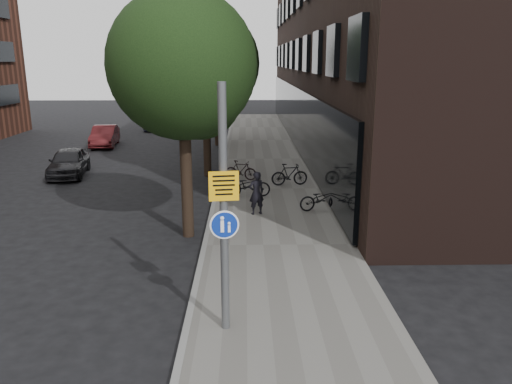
{
  "coord_description": "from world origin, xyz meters",
  "views": [
    {
      "loc": [
        -0.76,
        -10.59,
        5.45
      ],
      "look_at": [
        -0.49,
        2.38,
        2.0
      ],
      "focal_mm": 35.0,
      "sensor_mm": 36.0,
      "label": 1
    }
  ],
  "objects_px": {
    "pedestrian": "(256,193)",
    "parked_bike_facade_near": "(322,199)",
    "signpost": "(224,211)",
    "parked_car_near": "(69,162)"
  },
  "relations": [
    {
      "from": "pedestrian",
      "to": "parked_bike_facade_near",
      "type": "relative_size",
      "value": 0.93
    },
    {
      "from": "pedestrian",
      "to": "parked_bike_facade_near",
      "type": "height_order",
      "value": "pedestrian"
    },
    {
      "from": "parked_bike_facade_near",
      "to": "parked_car_near",
      "type": "height_order",
      "value": "parked_car_near"
    },
    {
      "from": "pedestrian",
      "to": "parked_bike_facade_near",
      "type": "distance_m",
      "value": 2.45
    },
    {
      "from": "pedestrian",
      "to": "parked_car_near",
      "type": "distance_m",
      "value": 11.22
    },
    {
      "from": "pedestrian",
      "to": "signpost",
      "type": "bearing_deg",
      "value": 63.43
    },
    {
      "from": "signpost",
      "to": "parked_car_near",
      "type": "bearing_deg",
      "value": 111.9
    },
    {
      "from": "pedestrian",
      "to": "parked_bike_facade_near",
      "type": "xyz_separation_m",
      "value": [
        2.39,
        0.42,
        -0.34
      ]
    },
    {
      "from": "signpost",
      "to": "pedestrian",
      "type": "height_order",
      "value": "signpost"
    },
    {
      "from": "signpost",
      "to": "pedestrian",
      "type": "bearing_deg",
      "value": 76.92
    }
  ]
}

